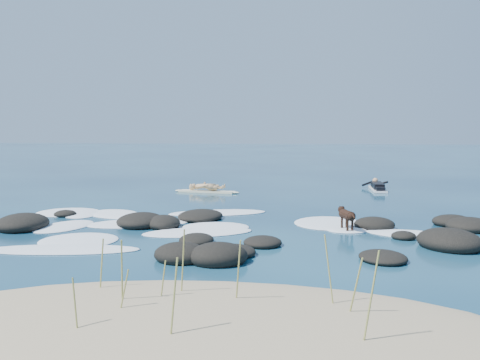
# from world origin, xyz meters

# --- Properties ---
(ground) EXTENTS (160.00, 160.00, 0.00)m
(ground) POSITION_xyz_m (0.00, 0.00, 0.00)
(ground) COLOR #0A2642
(ground) RESTS_ON ground
(sand_dune) EXTENTS (9.00, 4.40, 0.60)m
(sand_dune) POSITION_xyz_m (0.00, -8.20, 0.00)
(sand_dune) COLOR #9E8966
(sand_dune) RESTS_ON ground
(dune_grass) EXTENTS (4.17, 1.94, 1.21)m
(dune_grass) POSITION_xyz_m (0.08, -8.00, 0.62)
(dune_grass) COLOR #949347
(dune_grass) RESTS_ON ground
(reef_rocks) EXTENTS (14.03, 7.53, 0.59)m
(reef_rocks) POSITION_xyz_m (-0.66, -1.90, 0.12)
(reef_rocks) COLOR black
(reef_rocks) RESTS_ON ground
(breaking_foam) EXTENTS (13.69, 7.58, 0.12)m
(breaking_foam) POSITION_xyz_m (-2.27, -0.38, 0.01)
(breaking_foam) COLOR white
(breaking_foam) RESTS_ON ground
(standing_surfer_rig) EXTENTS (2.94, 0.90, 1.68)m
(standing_surfer_rig) POSITION_xyz_m (-2.86, 7.42, 0.66)
(standing_surfer_rig) COLOR #F9F3C7
(standing_surfer_rig) RESTS_ON ground
(paddling_surfer_rig) EXTENTS (1.23, 2.72, 0.47)m
(paddling_surfer_rig) POSITION_xyz_m (4.59, 9.21, 0.16)
(paddling_surfer_rig) COLOR white
(paddling_surfer_rig) RESTS_ON ground
(dog) EXTENTS (0.49, 1.00, 0.66)m
(dog) POSITION_xyz_m (2.49, -0.66, 0.44)
(dog) COLOR black
(dog) RESTS_ON ground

